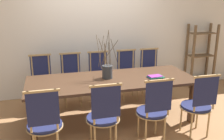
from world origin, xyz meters
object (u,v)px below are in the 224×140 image
at_px(chair_near_center, 154,109).
at_px(shelving_rack, 201,56).
at_px(dining_table, 112,83).
at_px(book_stack, 156,77).
at_px(vase_centerpiece, 107,71).
at_px(chair_far_center, 100,76).

height_order(chair_near_center, shelving_rack, shelving_rack).
distance_m(dining_table, book_stack, 0.72).
bearing_deg(chair_near_center, vase_centerpiece, 115.83).
xyz_separation_m(dining_table, chair_far_center, (-0.03, 0.83, -0.12)).
distance_m(dining_table, shelving_rack, 2.66).
xyz_separation_m(dining_table, vase_centerpiece, (-0.06, 0.06, 0.20)).
distance_m(chair_near_center, shelving_rack, 2.84).
relative_size(book_stack, shelving_rack, 0.18).
height_order(chair_far_center, book_stack, chair_far_center).
height_order(vase_centerpiece, book_stack, vase_centerpiece).
bearing_deg(chair_far_center, shelving_rack, -172.71).
height_order(chair_near_center, chair_far_center, same).
distance_m(dining_table, chair_far_center, 0.84).
bearing_deg(book_stack, dining_table, 169.49).
xyz_separation_m(dining_table, book_stack, (0.70, -0.13, 0.10)).
distance_m(chair_far_center, shelving_rack, 2.46).
bearing_deg(chair_far_center, chair_near_center, 103.48).
bearing_deg(dining_table, chair_near_center, -65.99).
relative_size(chair_far_center, book_stack, 3.91).
height_order(chair_far_center, vase_centerpiece, vase_centerpiece).
xyz_separation_m(chair_near_center, chair_far_center, (-0.40, 1.66, 0.00)).
distance_m(vase_centerpiece, book_stack, 0.80).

